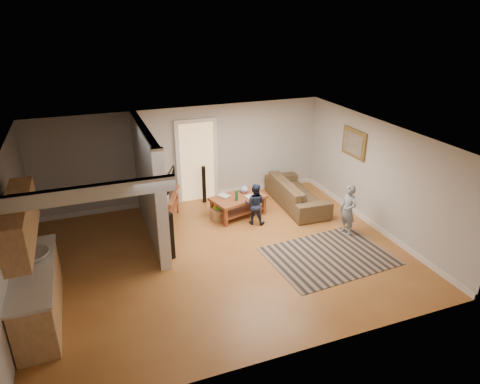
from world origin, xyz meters
name	(u,v)px	position (x,y,z in m)	size (l,w,h in m)	color
ground	(222,255)	(0.00, 0.00, 0.00)	(7.50, 7.50, 0.00)	#935225
room_shell	(163,190)	(-1.07, 0.43, 1.46)	(7.54, 6.02, 2.52)	#B5B2AE
area_rug	(329,256)	(2.07, -0.83, 0.01)	(2.47, 1.81, 0.01)	black
sofa	(296,204)	(2.60, 1.69, 0.00)	(2.30, 0.90, 0.67)	#3F361F
coffee_table	(239,200)	(0.98, 1.64, 0.40)	(1.45, 1.06, 0.77)	brown
tv_console	(167,197)	(-0.74, 1.83, 0.68)	(0.86, 1.27, 1.02)	brown
speaker_left	(171,236)	(-1.00, 0.26, 0.51)	(0.10, 0.10, 1.02)	black
speaker_right	(204,184)	(0.40, 2.70, 0.50)	(0.10, 0.10, 1.00)	black
toy_basket	(218,213)	(0.44, 1.62, 0.15)	(0.42, 0.42, 0.37)	#9C7143
child	(346,233)	(2.94, -0.12, 0.00)	(0.43, 0.28, 1.19)	gray
toddler	(255,223)	(1.18, 1.09, 0.00)	(0.49, 0.38, 1.01)	#1C243B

